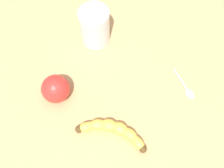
% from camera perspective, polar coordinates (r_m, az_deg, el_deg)
% --- Properties ---
extents(wooden_tabletop, '(1.20, 1.20, 0.03)m').
position_cam_1_polar(wooden_tabletop, '(0.82, -1.66, -2.53)').
color(wooden_tabletop, tan).
rests_on(wooden_tabletop, ground).
extents(banana, '(0.11, 0.19, 0.04)m').
position_cam_1_polar(banana, '(0.75, 0.26, -9.87)').
color(banana, '#F4C749').
rests_on(banana, wooden_tabletop).
extents(smoothie_glass, '(0.09, 0.09, 0.13)m').
position_cam_1_polar(smoothie_glass, '(0.86, -3.72, 12.19)').
color(smoothie_glass, silver).
rests_on(smoothie_glass, wooden_tabletop).
extents(apple_fruit, '(0.08, 0.08, 0.08)m').
position_cam_1_polar(apple_fruit, '(0.79, -11.95, -1.02)').
color(apple_fruit, red).
rests_on(apple_fruit, wooden_tabletop).
extents(teaspoon, '(0.06, 0.11, 0.01)m').
position_cam_1_polar(teaspoon, '(0.84, 16.07, -1.68)').
color(teaspoon, silver).
rests_on(teaspoon, wooden_tabletop).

